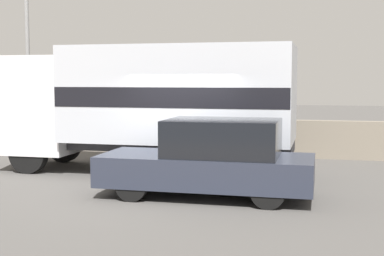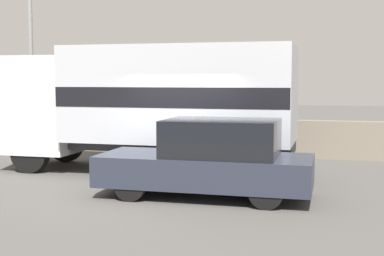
{
  "view_description": "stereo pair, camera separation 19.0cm",
  "coord_description": "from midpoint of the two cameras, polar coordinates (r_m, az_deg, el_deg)",
  "views": [
    {
      "loc": [
        3.1,
        -10.64,
        2.38
      ],
      "look_at": [
        0.23,
        1.11,
        1.28
      ],
      "focal_mm": 50.0,
      "sensor_mm": 36.0,
      "label": 1
    },
    {
      "loc": [
        3.29,
        -10.6,
        2.38
      ],
      "look_at": [
        0.23,
        1.11,
        1.28
      ],
      "focal_mm": 50.0,
      "sensor_mm": 36.0,
      "label": 2
    }
  ],
  "objects": [
    {
      "name": "box_truck",
      "position": [
        13.73,
        -3.72,
        3.04
      ],
      "size": [
        7.53,
        2.61,
        3.2
      ],
      "rotation": [
        0.0,
        0.0,
        3.14
      ],
      "color": "silver",
      "rests_on": "ground_plane"
    },
    {
      "name": "ground_plane",
      "position": [
        11.34,
        -2.07,
        -6.92
      ],
      "size": [
        80.0,
        80.0,
        0.0
      ],
      "primitive_type": "plane",
      "color": "#514F4C"
    },
    {
      "name": "street_lamp",
      "position": [
        18.66,
        -16.6,
        11.3
      ],
      "size": [
        0.56,
        0.28,
        7.74
      ],
      "color": "gray",
      "rests_on": "ground_plane"
    },
    {
      "name": "stone_wall_backdrop",
      "position": [
        16.89,
        3.65,
        -0.95
      ],
      "size": [
        60.0,
        0.35,
        1.15
      ],
      "color": "gray",
      "rests_on": "ground_plane"
    },
    {
      "name": "car_hatchback",
      "position": [
        10.8,
        2.51,
        -3.38
      ],
      "size": [
        4.29,
        1.71,
        1.58
      ],
      "rotation": [
        0.0,
        0.0,
        3.14
      ],
      "color": "#282D3D",
      "rests_on": "ground_plane"
    }
  ]
}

